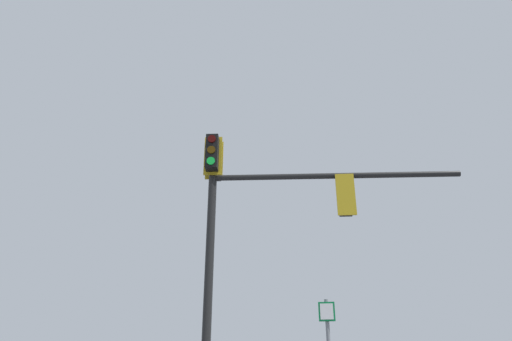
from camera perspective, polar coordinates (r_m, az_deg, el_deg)
signal_mast_assembly at (r=11.10m, az=-0.45°, el=-5.86°), size 1.18×6.22×7.38m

